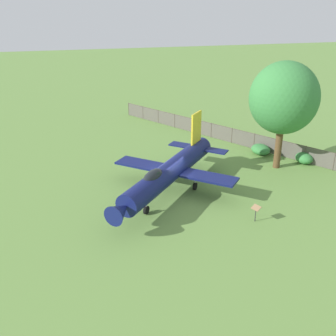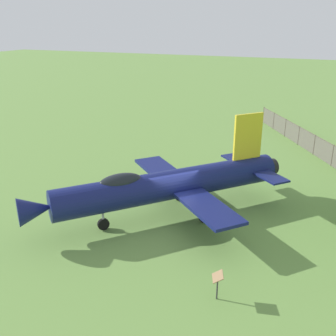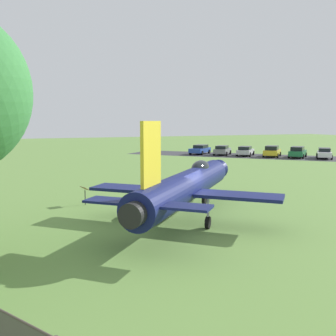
{
  "view_description": "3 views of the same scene",
  "coord_description": "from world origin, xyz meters",
  "px_view_note": "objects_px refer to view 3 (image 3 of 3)",
  "views": [
    {
      "loc": [
        26.27,
        -7.48,
        13.57
      ],
      "look_at": [
        0.1,
        -0.24,
        2.09
      ],
      "focal_mm": 42.39,
      "sensor_mm": 36.0,
      "label": 1
    },
    {
      "loc": [
        17.61,
        7.27,
        9.91
      ],
      "look_at": [
        0.62,
        0.1,
        2.96
      ],
      "focal_mm": 41.89,
      "sensor_mm": 36.0,
      "label": 2
    },
    {
      "loc": [
        -17.9,
        8.37,
        5.17
      ],
      "look_at": [
        0.92,
        0.65,
        2.66
      ],
      "focal_mm": 41.19,
      "sensor_mm": 36.0,
      "label": 3
    }
  ],
  "objects_px": {
    "parked_car_green": "(298,152)",
    "parked_car_yellow": "(272,151)",
    "parked_car_white": "(324,153)",
    "parked_car_blue": "(200,149)",
    "info_plaque": "(85,191)",
    "parked_car_silver": "(245,151)",
    "parked_car_gray": "(222,150)",
    "display_jet": "(188,184)"
  },
  "relations": [
    {
      "from": "parked_car_silver",
      "to": "parked_car_blue",
      "type": "relative_size",
      "value": 0.95
    },
    {
      "from": "parked_car_white",
      "to": "parked_car_green",
      "type": "distance_m",
      "value": 3.47
    },
    {
      "from": "parked_car_green",
      "to": "parked_car_blue",
      "type": "height_order",
      "value": "parked_car_green"
    },
    {
      "from": "display_jet",
      "to": "parked_car_gray",
      "type": "height_order",
      "value": "display_jet"
    },
    {
      "from": "info_plaque",
      "to": "parked_car_yellow",
      "type": "bearing_deg",
      "value": -54.6
    },
    {
      "from": "parked_car_white",
      "to": "info_plaque",
      "type": "bearing_deg",
      "value": -22.42
    },
    {
      "from": "parked_car_green",
      "to": "parked_car_gray",
      "type": "height_order",
      "value": "parked_car_green"
    },
    {
      "from": "parked_car_gray",
      "to": "parked_car_silver",
      "type": "bearing_deg",
      "value": -92.69
    },
    {
      "from": "parked_car_gray",
      "to": "parked_car_blue",
      "type": "distance_m",
      "value": 3.57
    },
    {
      "from": "display_jet",
      "to": "parked_car_silver",
      "type": "distance_m",
      "value": 37.98
    },
    {
      "from": "info_plaque",
      "to": "parked_car_gray",
      "type": "height_order",
      "value": "parked_car_gray"
    },
    {
      "from": "parked_car_silver",
      "to": "parked_car_gray",
      "type": "xyz_separation_m",
      "value": [
        2.45,
        2.45,
        0.01
      ]
    },
    {
      "from": "display_jet",
      "to": "parked_car_blue",
      "type": "height_order",
      "value": "display_jet"
    },
    {
      "from": "parked_car_yellow",
      "to": "parked_car_white",
      "type": "bearing_deg",
      "value": -88.61
    },
    {
      "from": "parked_car_white",
      "to": "display_jet",
      "type": "bearing_deg",
      "value": -12.21
    },
    {
      "from": "info_plaque",
      "to": "parked_car_green",
      "type": "distance_m",
      "value": 38.31
    },
    {
      "from": "parked_car_green",
      "to": "parked_car_yellow",
      "type": "height_order",
      "value": "parked_car_yellow"
    },
    {
      "from": "parked_car_white",
      "to": "parked_car_yellow",
      "type": "bearing_deg",
      "value": -91.26
    },
    {
      "from": "display_jet",
      "to": "parked_car_blue",
      "type": "relative_size",
      "value": 2.55
    },
    {
      "from": "info_plaque",
      "to": "parked_car_white",
      "type": "height_order",
      "value": "parked_car_white"
    },
    {
      "from": "parked_car_silver",
      "to": "parked_car_gray",
      "type": "height_order",
      "value": "parked_car_gray"
    },
    {
      "from": "info_plaque",
      "to": "parked_car_green",
      "type": "relative_size",
      "value": 0.24
    },
    {
      "from": "info_plaque",
      "to": "parked_car_yellow",
      "type": "relative_size",
      "value": 0.25
    },
    {
      "from": "display_jet",
      "to": "parked_car_silver",
      "type": "bearing_deg",
      "value": 4.22
    },
    {
      "from": "parked_car_white",
      "to": "parked_car_blue",
      "type": "height_order",
      "value": "parked_car_blue"
    },
    {
      "from": "info_plaque",
      "to": "parked_car_white",
      "type": "bearing_deg",
      "value": -64.56
    },
    {
      "from": "display_jet",
      "to": "parked_car_silver",
      "type": "xyz_separation_m",
      "value": [
        29.88,
        -23.41,
        -1.08
      ]
    },
    {
      "from": "info_plaque",
      "to": "parked_car_gray",
      "type": "xyz_separation_m",
      "value": [
        26.93,
        -25.44,
        -0.1
      ]
    },
    {
      "from": "parked_car_white",
      "to": "parked_car_green",
      "type": "relative_size",
      "value": 0.96
    },
    {
      "from": "parked_car_green",
      "to": "parked_car_silver",
      "type": "bearing_deg",
      "value": 93.5
    },
    {
      "from": "display_jet",
      "to": "parked_car_blue",
      "type": "xyz_separation_m",
      "value": [
        34.97,
        -18.55,
        -1.07
      ]
    },
    {
      "from": "parked_car_white",
      "to": "parked_car_blue",
      "type": "distance_m",
      "value": 17.84
    },
    {
      "from": "parked_car_gray",
      "to": "info_plaque",
      "type": "bearing_deg",
      "value": 178.93
    },
    {
      "from": "parked_car_yellow",
      "to": "parked_car_blue",
      "type": "height_order",
      "value": "parked_car_yellow"
    },
    {
      "from": "parked_car_silver",
      "to": "parked_car_blue",
      "type": "xyz_separation_m",
      "value": [
        5.09,
        4.86,
        0.01
      ]
    },
    {
      "from": "display_jet",
      "to": "parked_car_yellow",
      "type": "relative_size",
      "value": 2.65
    },
    {
      "from": "parked_car_white",
      "to": "parked_car_silver",
      "type": "xyz_separation_m",
      "value": [
        7.5,
        7.78,
        -0.01
      ]
    },
    {
      "from": "info_plaque",
      "to": "parked_car_gray",
      "type": "relative_size",
      "value": 0.25
    },
    {
      "from": "parked_car_white",
      "to": "parked_car_green",
      "type": "height_order",
      "value": "parked_car_green"
    },
    {
      "from": "parked_car_green",
      "to": "parked_car_silver",
      "type": "distance_m",
      "value": 7.34
    },
    {
      "from": "info_plaque",
      "to": "parked_car_green",
      "type": "bearing_deg",
      "value": -59.76
    },
    {
      "from": "parked_car_gray",
      "to": "parked_car_blue",
      "type": "relative_size",
      "value": 0.96
    }
  ]
}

